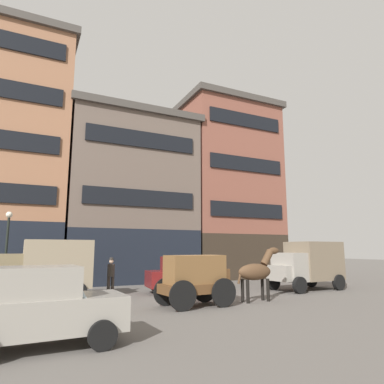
{
  "coord_description": "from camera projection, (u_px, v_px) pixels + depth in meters",
  "views": [
    {
      "loc": [
        -6.84,
        -13.27,
        2.23
      ],
      "look_at": [
        0.57,
        2.13,
        5.07
      ],
      "focal_mm": 32.04,
      "sensor_mm": 36.0,
      "label": 1
    }
  ],
  "objects": [
    {
      "name": "streetlamp_curbside",
      "position": [
        7.0,
        240.0,
        17.31
      ],
      "size": [
        0.32,
        0.32,
        4.12
      ],
      "color": "black",
      "rests_on": "ground_plane"
    },
    {
      "name": "building_center_right",
      "position": [
        229.0,
        187.0,
        28.46
      ],
      "size": [
        8.12,
        5.72,
        14.5
      ],
      "color": "#33281E",
      "rests_on": "ground_plane"
    },
    {
      "name": "sedan_light",
      "position": [
        183.0,
        275.0,
        17.64
      ],
      "size": [
        3.84,
        2.16,
        1.83
      ],
      "color": "maroon",
      "rests_on": "ground_plane"
    },
    {
      "name": "cargo_wagon",
      "position": [
        196.0,
        277.0,
        13.58
      ],
      "size": [
        2.99,
        1.67,
        1.98
      ],
      "color": "brown",
      "rests_on": "ground_plane"
    },
    {
      "name": "ground_plane",
      "position": [
        202.0,
        303.0,
        14.36
      ],
      "size": [
        120.0,
        120.0,
        0.0
      ],
      "primitive_type": "plane",
      "color": "#605B56"
    },
    {
      "name": "building_center_left",
      "position": [
        130.0,
        196.0,
        24.67
      ],
      "size": [
        9.3,
        5.72,
        11.95
      ],
      "color": "black",
      "rests_on": "ground_plane"
    },
    {
      "name": "draft_horse",
      "position": [
        257.0,
        271.0,
        14.87
      ],
      "size": [
        2.35,
        0.7,
        2.3
      ],
      "color": "#513823",
      "rests_on": "ground_plane"
    },
    {
      "name": "delivery_truck_far",
      "position": [
        307.0,
        264.0,
        19.04
      ],
      "size": [
        4.46,
        2.4,
        2.62
      ],
      "color": "gray",
      "rests_on": "ground_plane"
    },
    {
      "name": "pedestrian_officer",
      "position": [
        111.0,
        274.0,
        17.25
      ],
      "size": [
        0.46,
        0.46,
        1.79
      ],
      "color": "#38332D",
      "rests_on": "ground_plane"
    },
    {
      "name": "building_far_left",
      "position": [
        6.0,
        153.0,
        21.57
      ],
      "size": [
        7.55,
        5.72,
        16.35
      ],
      "color": "black",
      "rests_on": "ground_plane"
    },
    {
      "name": "sedan_dark",
      "position": [
        41.0,
        307.0,
        7.87
      ],
      "size": [
        3.76,
        1.99,
        1.83
      ],
      "color": "gray",
      "rests_on": "ground_plane"
    },
    {
      "name": "delivery_truck_near",
      "position": [
        43.0,
        268.0,
        14.99
      ],
      "size": [
        4.39,
        2.21,
        2.62
      ],
      "color": "#7A6B4C",
      "rests_on": "ground_plane"
    }
  ]
}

